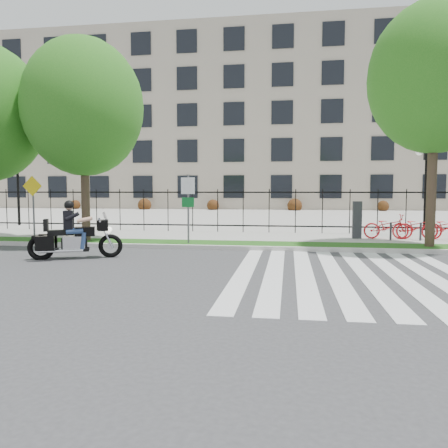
# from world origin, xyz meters

# --- Properties ---
(ground) EXTENTS (120.00, 120.00, 0.00)m
(ground) POSITION_xyz_m (0.00, 0.00, 0.00)
(ground) COLOR #353537
(ground) RESTS_ON ground
(curb) EXTENTS (60.00, 0.20, 0.15)m
(curb) POSITION_xyz_m (0.00, 4.10, 0.07)
(curb) COLOR beige
(curb) RESTS_ON ground
(grass_verge) EXTENTS (60.00, 1.50, 0.15)m
(grass_verge) POSITION_xyz_m (0.00, 4.95, 0.07)
(grass_verge) COLOR #174C13
(grass_verge) RESTS_ON ground
(sidewalk) EXTENTS (60.00, 3.50, 0.15)m
(sidewalk) POSITION_xyz_m (0.00, 7.45, 0.07)
(sidewalk) COLOR #AEABA3
(sidewalk) RESTS_ON ground
(plaza) EXTENTS (80.00, 34.00, 0.10)m
(plaza) POSITION_xyz_m (0.00, 25.00, 0.05)
(plaza) COLOR #AEABA3
(plaza) RESTS_ON ground
(crosswalk_stripes) EXTENTS (5.70, 8.00, 0.01)m
(crosswalk_stripes) POSITION_xyz_m (4.83, 0.00, 0.01)
(crosswalk_stripes) COLOR silver
(crosswalk_stripes) RESTS_ON ground
(iron_fence) EXTENTS (30.00, 0.06, 2.00)m
(iron_fence) POSITION_xyz_m (0.00, 9.20, 1.15)
(iron_fence) COLOR black
(iron_fence) RESTS_ON sidewalk
(office_building) EXTENTS (60.00, 21.90, 20.15)m
(office_building) POSITION_xyz_m (0.00, 44.92, 9.97)
(office_building) COLOR #AE9F8C
(office_building) RESTS_ON ground
(lamp_post_left) EXTENTS (1.06, 0.70, 4.25)m
(lamp_post_left) POSITION_xyz_m (-12.00, 12.00, 3.21)
(lamp_post_left) COLOR black
(lamp_post_left) RESTS_ON ground
(lamp_post_right) EXTENTS (1.06, 0.70, 4.25)m
(lamp_post_right) POSITION_xyz_m (10.00, 12.00, 3.21)
(lamp_post_right) COLOR black
(lamp_post_right) RESTS_ON ground
(street_tree_1) EXTENTS (4.53, 4.53, 7.70)m
(street_tree_1) POSITION_xyz_m (-4.48, 4.95, 5.23)
(street_tree_1) COLOR #32261B
(street_tree_1) RESTS_ON grass_verge
(street_tree_2) EXTENTS (4.44, 4.44, 8.29)m
(street_tree_2) POSITION_xyz_m (8.13, 4.95, 5.87)
(street_tree_2) COLOR #32261B
(street_tree_2) RESTS_ON grass_verge
(sign_pole_regulatory) EXTENTS (0.50, 0.09, 2.50)m
(sign_pole_regulatory) POSITION_xyz_m (-0.33, 4.58, 1.74)
(sign_pole_regulatory) COLOR #59595B
(sign_pole_regulatory) RESTS_ON grass_verge
(sign_pole_warning) EXTENTS (0.78, 0.09, 2.49)m
(sign_pole_warning) POSITION_xyz_m (-6.44, 4.58, 1.74)
(sign_pole_warning) COLOR #59595B
(sign_pole_warning) RESTS_ON grass_verge
(motorcycle_rider) EXTENTS (2.62, 1.43, 2.14)m
(motorcycle_rider) POSITION_xyz_m (-3.13, 1.45, 0.71)
(motorcycle_rider) COLOR black
(motorcycle_rider) RESTS_ON ground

